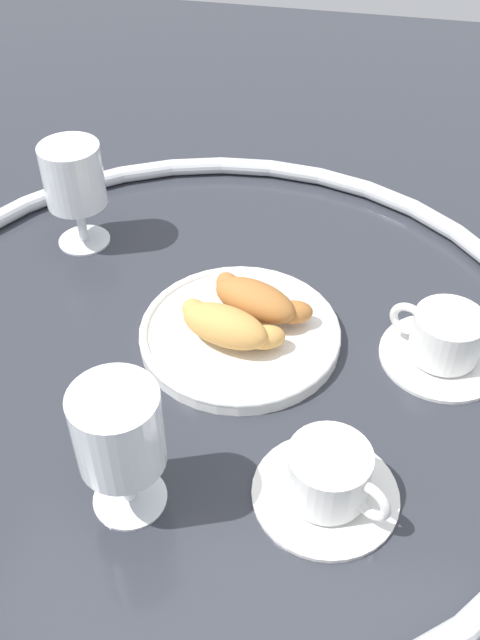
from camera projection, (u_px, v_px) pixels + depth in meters
The scene contains 10 objects.
ground_plane at pixel (210, 350), 0.80m from camera, with size 2.20×2.20×0.00m, color #2D3038.
table_chrome_rim at pixel (210, 342), 0.79m from camera, with size 0.79×0.79×0.02m, color silver.
pastry_plate at pixel (240, 333), 0.80m from camera, with size 0.23×0.23×0.02m.
croissant_large at pixel (226, 326), 0.77m from camera, with size 0.13×0.09×0.04m.
croissant_small at pixel (256, 300), 0.80m from camera, with size 0.13×0.09×0.04m.
coffee_cup_near at pixel (444, 340), 0.77m from camera, with size 0.14×0.14×0.06m.
coffee_cup_far at pixel (329, 479), 0.64m from camera, with size 0.14×0.14×0.06m.
juice_glass_left at pixel (74, 180), 0.89m from camera, with size 0.08×0.08×0.14m.
juice_glass_right at pixel (119, 434), 0.59m from camera, with size 0.08×0.08×0.14m.
sugar_packet at pixel (102, 404), 0.73m from camera, with size 0.05×0.03×0.01m, color white.
Camera 1 is at (0.15, -0.55, 0.56)m, focal length 39.97 mm.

